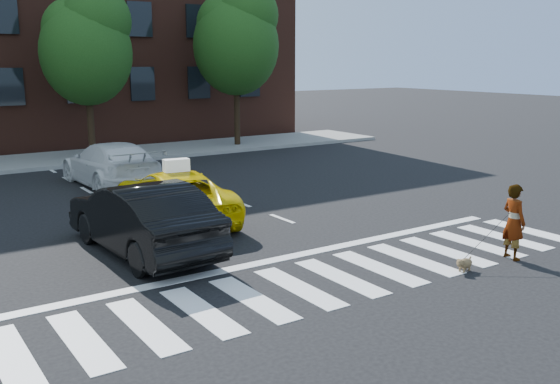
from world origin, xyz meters
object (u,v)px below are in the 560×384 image
Objects in this scene: tree_right at (237,35)px; white_suv at (111,164)px; woman at (514,222)px; dog at (464,263)px; black_sedan at (142,218)px; taxi at (174,196)px; tree_mid at (87,42)px.

tree_right is 1.52× the size of white_suv.
dog is (-1.51, -0.01, -0.64)m from woman.
black_sedan is at bearing 74.19° from white_suv.
tree_right is at bearing 62.26° from dog.
taxi is 9.30× the size of dog.
tree_mid is 14.27m from black_sedan.
woman is (4.61, -6.93, 0.14)m from taxi.
tree_mid is at bearing -89.76° from taxi.
tree_right is 17.31m from black_sedan.
dog is at bearing 121.31° from taxi.
tree_right is at bearing -119.62° from taxi.
black_sedan is (-10.10, -13.32, -4.48)m from tree_right.
tree_right reaches higher than woman.
black_sedan is at bearing 63.48° from woman.
tree_right reaches higher than tree_mid.
tree_mid is 7.14m from white_suv.
tree_mid reaches higher than woman.
white_suv is (0.18, 5.46, 0.06)m from taxi.
white_suv is 13.15m from woman.
black_sedan is at bearing -103.10° from tree_mid.
black_sedan reaches higher than taxi.
tree_mid reaches higher than black_sedan.
dog is at bearing 132.11° from black_sedan.
woman is (6.34, -4.77, 0.02)m from black_sedan.
tree_mid is 4.39× the size of woman.
tree_right reaches higher than white_suv.
dog is at bearing 100.74° from woman.
tree_right is 1.62× the size of black_sedan.
taxi is 7.61m from dog.
woman is 1.64m from dog.
black_sedan is 7.94m from woman.
tree_mid is 13.66× the size of dog.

